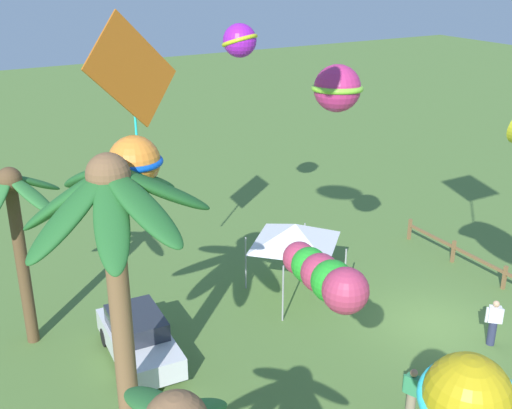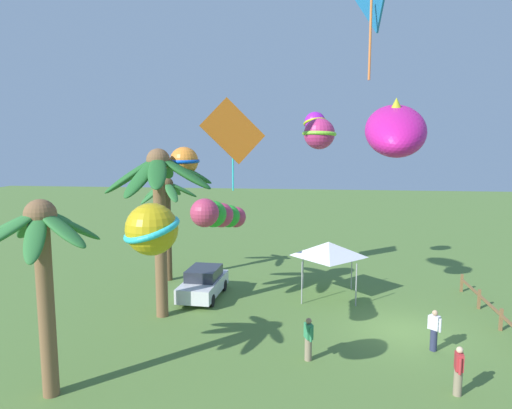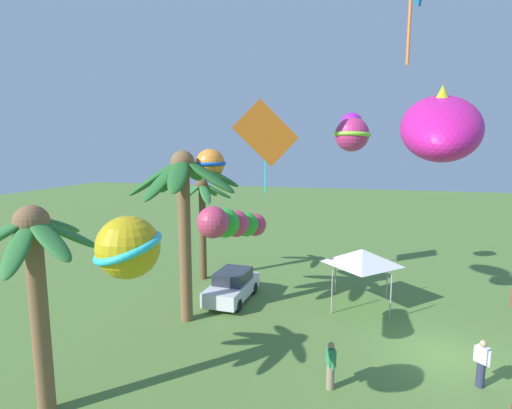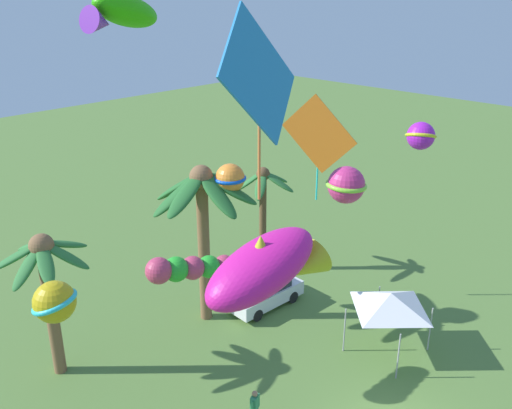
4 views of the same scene
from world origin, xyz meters
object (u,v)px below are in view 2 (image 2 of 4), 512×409
(kite_diamond_0, at_px, (233,132))
(kite_ball_4, at_px, (315,123))
(spectator_0, at_px, (308,339))
(festival_tent, at_px, (329,249))
(kite_ball_3, at_px, (152,229))
(palm_tree_0, at_px, (159,189))
(palm_tree_2, at_px, (167,204))
(kite_ball_5, at_px, (319,134))
(palm_tree_1, at_px, (42,252))
(kite_fish_6, at_px, (395,132))
(parked_car_0, at_px, (203,283))
(spectator_2, at_px, (434,330))
(kite_ball_8, at_px, (184,161))
(kite_tube_2, at_px, (219,215))
(spectator_1, at_px, (459,371))

(kite_diamond_0, bearing_deg, kite_ball_4, -74.10)
(spectator_0, height_order, festival_tent, festival_tent)
(kite_diamond_0, distance_m, kite_ball_3, 13.66)
(palm_tree_0, height_order, palm_tree_2, palm_tree_0)
(spectator_0, bearing_deg, kite_ball_5, -4.18)
(palm_tree_1, relative_size, kite_fish_6, 1.49)
(parked_car_0, distance_m, spectator_2, 11.21)
(spectator_2, bearing_deg, palm_tree_2, 59.33)
(spectator_0, bearing_deg, kite_ball_8, 52.68)
(kite_ball_3, relative_size, kite_ball_8, 1.26)
(parked_car_0, distance_m, spectator_0, 8.24)
(palm_tree_0, height_order, kite_fish_6, kite_fish_6)
(palm_tree_1, bearing_deg, kite_ball_3, -111.26)
(kite_tube_2, bearing_deg, kite_diamond_0, 6.67)
(kite_fish_6, bearing_deg, spectator_0, 50.09)
(kite_ball_4, relative_size, kite_ball_8, 1.08)
(kite_ball_8, bearing_deg, kite_ball_3, -169.17)
(kite_fish_6, bearing_deg, kite_ball_5, 18.19)
(palm_tree_0, distance_m, spectator_1, 13.41)
(palm_tree_1, distance_m, kite_tube_2, 5.76)
(parked_car_0, distance_m, kite_fish_6, 13.53)
(spectator_2, xyz_separation_m, kite_fish_6, (-3.37, 2.31, 7.32))
(spectator_2, distance_m, festival_tent, 7.14)
(parked_car_0, distance_m, kite_tube_2, 8.14)
(palm_tree_0, bearing_deg, parked_car_0, -24.36)
(palm_tree_1, relative_size, kite_diamond_0, 1.24)
(palm_tree_1, bearing_deg, kite_diamond_0, -17.62)
(palm_tree_0, bearing_deg, spectator_2, -100.62)
(festival_tent, xyz_separation_m, kite_ball_8, (-2.83, 6.65, 4.54))
(kite_tube_2, bearing_deg, spectator_2, -79.20)
(palm_tree_0, distance_m, spectator_0, 9.02)
(palm_tree_1, relative_size, spectator_0, 3.88)
(kite_fish_6, bearing_deg, festival_tent, 9.08)
(palm_tree_0, xyz_separation_m, kite_tube_2, (-3.63, -3.43, -0.53))
(spectator_2, bearing_deg, palm_tree_0, 79.38)
(kite_diamond_0, distance_m, kite_ball_8, 4.64)
(spectator_1, xyz_separation_m, kite_ball_5, (6.09, 4.33, 7.40))
(spectator_0, relative_size, kite_ball_4, 0.92)
(kite_tube_2, bearing_deg, spectator_0, -87.50)
(spectator_0, height_order, kite_fish_6, kite_fish_6)
(spectator_1, bearing_deg, spectator_2, -1.17)
(kite_diamond_0, bearing_deg, palm_tree_1, 162.38)
(spectator_1, relative_size, kite_ball_3, 0.79)
(spectator_0, xyz_separation_m, kite_fish_6, (-2.00, -2.40, 7.32))
(kite_tube_2, height_order, kite_ball_8, kite_ball_8)
(palm_tree_1, bearing_deg, spectator_0, -67.52)
(spectator_1, xyz_separation_m, kite_tube_2, (1.63, 7.84, 4.49))
(kite_diamond_0, height_order, kite_fish_6, kite_diamond_0)
(kite_ball_4, bearing_deg, kite_tube_2, 161.36)
(festival_tent, distance_m, kite_ball_8, 8.53)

